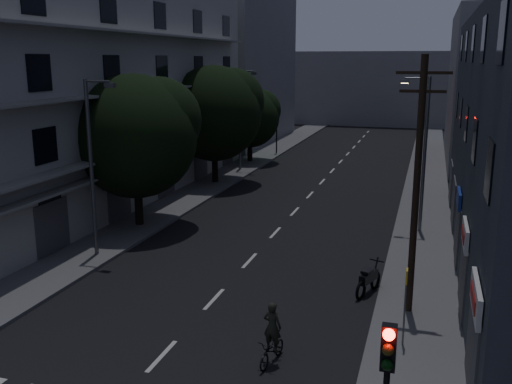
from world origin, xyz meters
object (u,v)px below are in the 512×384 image
Objects in this scene: utility_pole at (417,182)px; cyclist at (272,343)px; motorcycle at (368,281)px; traffic_signal_near at (386,383)px; bus_stop_sign at (406,293)px.

cyclist is (-3.80, -4.73, -4.20)m from utility_pole.
motorcycle is 1.01× the size of cyclist.
traffic_signal_near is 6.86m from cyclist.
motorcycle is at bearing 110.25° from bus_stop_sign.
traffic_signal_near is at bearing -90.64° from bus_stop_sign.
utility_pole is at bearing 61.54° from cyclist.
motorcycle is at bearing 97.20° from traffic_signal_near.
utility_pole reaches higher than cyclist.
traffic_signal_near reaches higher than cyclist.
cyclist is (-2.20, -6.21, 0.14)m from motorcycle.
bus_stop_sign is 4.43m from cyclist.
motorcycle is (-1.53, 4.15, -1.36)m from bus_stop_sign.
utility_pole reaches higher than bus_stop_sign.
bus_stop_sign is (-0.07, -2.67, -2.98)m from utility_pole.
traffic_signal_near is 2.07× the size of cyclist.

